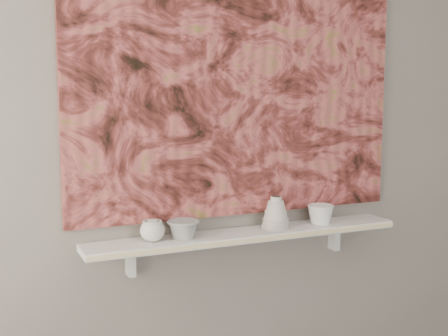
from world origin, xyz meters
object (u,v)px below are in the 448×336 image
shelf (246,235)px  bowl_grey (183,229)px  bell_vessel (276,212)px  painting (239,87)px  bowl_white (320,214)px  cup_cream (152,231)px

shelf → bowl_grey: (-0.28, 0.00, 0.05)m
shelf → bell_vessel: bearing=0.0°
shelf → painting: bearing=90.0°
painting → bowl_white: (0.37, -0.08, -0.57)m
shelf → cup_cream: size_ratio=14.24×
bowl_grey → painting: bearing=15.8°
bowl_grey → bell_vessel: (0.43, 0.00, 0.03)m
painting → cup_cream: painting is taller
bowl_grey → bowl_white: bearing=0.0°
bowl_grey → bowl_white: size_ratio=1.12×
cup_cream → bowl_white: size_ratio=0.83×
shelf → cup_cream: 0.42m
cup_cream → bell_vessel: bearing=0.0°
bell_vessel → bowl_white: bearing=0.0°
bowl_grey → bell_vessel: bell_vessel is taller
bowl_white → painting: bearing=167.7°
shelf → painting: painting is taller
cup_cream → shelf: bearing=0.0°
painting → cup_cream: size_ratio=15.26×
bowl_grey → bowl_white: (0.65, 0.00, 0.00)m
shelf → cup_cream: (-0.42, 0.00, 0.06)m
shelf → bell_vessel: 0.17m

